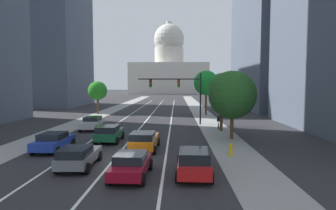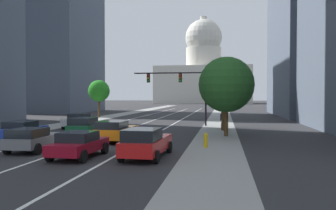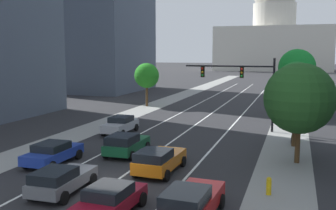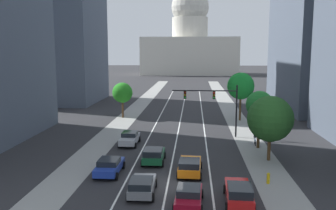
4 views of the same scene
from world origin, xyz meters
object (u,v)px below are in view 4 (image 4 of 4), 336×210
at_px(car_red, 239,193).
at_px(car_green, 154,155).
at_px(cyclist, 255,137).
at_px(street_tree_mid_left, 122,93).
at_px(traffic_signal_mast, 216,101).
at_px(street_tree_far_right, 241,86).
at_px(capitol_building, 190,44).
at_px(street_tree_mid_right, 270,119).
at_px(street_tree_near_right, 259,105).
at_px(car_gray, 142,185).
at_px(fire_hydrant, 268,178).
at_px(car_orange, 190,166).
at_px(car_blue, 109,166).
at_px(car_silver, 130,138).
at_px(car_crimson, 189,195).

bearing_deg(car_red, car_green, 40.07).
relative_size(cyclist, street_tree_mid_left, 0.31).
bearing_deg(traffic_signal_mast, street_tree_far_right, 68.32).
xyz_separation_m(capitol_building, car_green, (-1.74, -134.08, -12.79)).
distance_m(car_red, traffic_signal_mast, 20.57).
bearing_deg(street_tree_mid_right, street_tree_near_right, 93.01).
xyz_separation_m(car_gray, fire_hydrant, (9.79, 3.06, -0.27)).
relative_size(car_orange, street_tree_near_right, 0.70).
bearing_deg(street_tree_mid_left, car_green, -72.17).
xyz_separation_m(car_blue, traffic_signal_mast, (9.92, 14.67, 3.80)).
bearing_deg(street_tree_near_right, car_gray, -127.65).
bearing_deg(car_orange, car_silver, 37.55).
bearing_deg(car_red, capitol_building, 4.32).
xyz_separation_m(car_silver, fire_hydrant, (13.27, -11.35, -0.30)).
relative_size(car_blue, street_tree_near_right, 0.69).
height_order(capitol_building, fire_hydrant, capitol_building).
xyz_separation_m(street_tree_mid_right, street_tree_far_right, (-0.26, 20.66, 1.17)).
height_order(car_red, traffic_signal_mast, traffic_signal_mast).
height_order(car_silver, street_tree_mid_left, street_tree_mid_left).
bearing_deg(street_tree_mid_left, car_silver, -76.43).
height_order(traffic_signal_mast, street_tree_mid_left, traffic_signal_mast).
bearing_deg(car_crimson, car_red, -80.07).
distance_m(car_green, fire_hydrant, 10.89).
bearing_deg(car_red, fire_hydrant, -32.04).
height_order(capitol_building, car_silver, capitol_building).
bearing_deg(street_tree_near_right, car_crimson, -115.26).
height_order(capitol_building, car_crimson, capitol_building).
bearing_deg(street_tree_mid_right, street_tree_mid_left, 130.56).
distance_m(car_red, street_tree_far_right, 31.84).
relative_size(capitol_building, car_blue, 9.74).
xyz_separation_m(car_red, car_orange, (-3.47, 5.86, -0.02)).
height_order(car_crimson, cyclist, cyclist).
distance_m(fire_hydrant, street_tree_near_right, 11.88).
distance_m(car_red, street_tree_near_right, 16.19).
bearing_deg(car_silver, car_blue, -179.64).
distance_m(car_blue, street_tree_mid_left, 27.35).
relative_size(street_tree_near_right, street_tree_mid_right, 1.00).
xyz_separation_m(capitol_building, street_tree_near_right, (9.12, -127.83, -8.79)).
relative_size(car_gray, car_green, 1.01).
bearing_deg(car_silver, fire_hydrant, -130.18).
xyz_separation_m(car_gray, street_tree_far_right, (10.84, 30.15, 4.55)).
distance_m(car_silver, cyclist, 14.26).
distance_m(car_crimson, car_green, 10.02).
bearing_deg(capitol_building, car_crimson, -89.31).
distance_m(car_silver, car_orange, 11.91).
xyz_separation_m(car_crimson, car_silver, (-6.95, 15.99, 0.06)).
xyz_separation_m(car_silver, traffic_signal_mast, (9.92, 4.69, 3.76)).
relative_size(capitol_building, traffic_signal_mast, 5.27).
bearing_deg(car_green, car_crimson, -160.14).
relative_size(street_tree_mid_right, street_tree_mid_left, 1.13).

